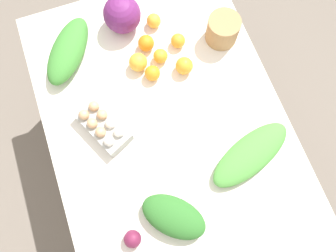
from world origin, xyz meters
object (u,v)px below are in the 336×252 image
orange_1 (152,73)px  greens_bunch_chard (68,51)px  orange_5 (154,21)px  paper_bag (223,30)px  orange_3 (146,43)px  orange_0 (178,41)px  cabbage_purple (122,14)px  greens_bunch_scallion (251,154)px  orange_6 (138,62)px  orange_2 (184,66)px  greens_bunch_beet_tops (174,217)px  beet_root (132,239)px  egg_carton (103,125)px  orange_4 (160,56)px

orange_1 → greens_bunch_chard: bearing=55.1°
orange_1 → orange_5: (0.25, -0.09, -0.00)m
paper_bag → orange_3: paper_bag is taller
greens_bunch_chard → orange_0: bearing=-102.6°
greens_bunch_chard → orange_0: size_ratio=5.22×
cabbage_purple → orange_0: (-0.18, -0.20, -0.05)m
greens_bunch_scallion → orange_5: 0.75m
greens_bunch_chard → orange_6: (-0.15, -0.28, -0.01)m
greens_bunch_scallion → orange_2: 0.48m
cabbage_purple → orange_1: cabbage_purple is taller
cabbage_purple → orange_6: 0.23m
greens_bunch_beet_tops → greens_bunch_chard: greens_bunch_chard is taller
greens_bunch_beet_tops → orange_3: 0.77m
beet_root → orange_1: 0.69m
egg_carton → orange_1: 0.32m
egg_carton → greens_bunch_beet_tops: (-0.44, -0.15, 0.00)m
orange_0 → orange_3: bearing=76.4°
beet_root → orange_0: beet_root is taller
greens_bunch_scallion → orange_1: (0.48, 0.26, 0.00)m
egg_carton → cabbage_purple: bearing=-51.7°
paper_bag → greens_bunch_beet_tops: paper_bag is taller
orange_4 → greens_bunch_chard: bearing=68.0°
cabbage_purple → paper_bag: size_ratio=1.16×
greens_bunch_beet_tops → orange_1: 0.61m
paper_bag → orange_5: (0.17, 0.27, -0.03)m
orange_0 → orange_6: (-0.05, 0.21, 0.01)m
orange_1 → orange_4: 0.09m
greens_bunch_scallion → beet_root: size_ratio=5.70×
orange_1 → orange_4: (0.07, -0.06, -0.00)m
greens_bunch_scallion → orange_1: 0.54m
orange_2 → greens_bunch_chard: bearing=62.8°
beet_root → orange_0: 0.87m
orange_0 → paper_bag: bearing=-99.0°
paper_bag → orange_6: (-0.01, 0.41, -0.02)m
beet_root → orange_0: (0.74, -0.46, -0.00)m
paper_bag → orange_1: bearing=103.0°
cabbage_purple → orange_6: size_ratio=2.06×
paper_bag → cabbage_purple: bearing=62.3°
greens_bunch_scallion → greens_bunch_chard: bearing=39.7°
egg_carton → orange_4: 0.40m
egg_carton → orange_6: (0.23, -0.23, -0.00)m
beet_root → orange_1: orange_1 is taller
orange_4 → greens_bunch_beet_tops: bearing=165.0°
beet_root → orange_1: (0.63, -0.29, 0.00)m
egg_carton → orange_1: (0.16, -0.27, -0.01)m
orange_2 → orange_5: 0.27m
cabbage_purple → greens_bunch_scallion: cabbage_purple is taller
beet_root → greens_bunch_beet_tops: bearing=-82.0°
orange_0 → orange_4: size_ratio=1.02×
greens_bunch_chard → orange_1: greens_bunch_chard is taller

